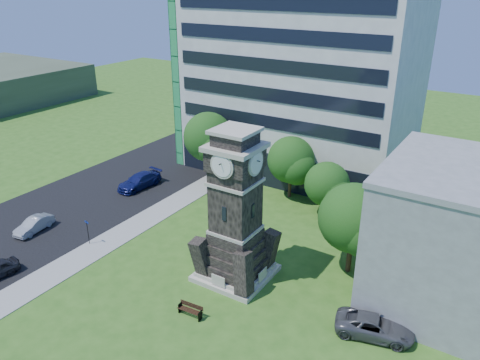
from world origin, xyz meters
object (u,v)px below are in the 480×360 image
Objects in this scene: car_street_mid at (34,225)px; car_east_lot at (375,326)px; clock_tower at (236,217)px; street_sign at (88,230)px; park_bench at (191,309)px; car_street_north at (139,181)px.

car_east_lot is (31.30, 3.34, 0.07)m from car_street_mid.
clock_tower reaches higher than car_street_mid.
clock_tower reaches higher than car_east_lot.
clock_tower is at bearing 23.32° from street_sign.
clock_tower is 7.51m from park_bench.
street_sign is at bearing -167.48° from clock_tower.
street_sign is at bearing -61.61° from car_street_north.
clock_tower is at bearing 84.79° from park_bench.
car_street_north is 2.92× the size of park_bench.
car_street_north is (-18.42, 8.46, -4.49)m from clock_tower.
car_east_lot is at bearing 18.57° from park_bench.
clock_tower is 6.55× the size of park_bench.
car_street_north is 1.05× the size of car_east_lot.
car_east_lot is 12.57m from park_bench.
car_street_north is 23.26m from park_bench.
street_sign is (-13.58, 2.77, 0.97)m from park_bench.
park_bench is 13.90m from street_sign.
car_street_mid is 12.71m from car_street_north.
car_street_north is at bearing 59.01° from car_east_lot.
park_bench is at bearing -12.35° from car_street_mid.
car_east_lot reaches higher than car_street_mid.
car_street_mid is 31.47m from car_east_lot.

